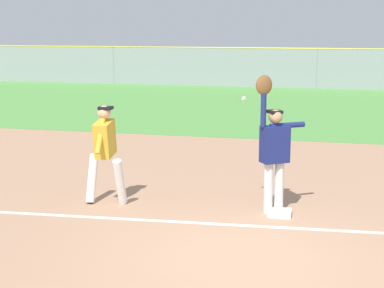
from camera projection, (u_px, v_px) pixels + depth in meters
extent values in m
plane|color=tan|center=(242.00, 258.00, 8.20)|extent=(72.43, 72.43, 0.00)
cube|color=#549342|center=(308.00, 107.00, 23.21)|extent=(41.93, 14.16, 0.01)
cube|color=white|center=(30.00, 214.00, 10.10)|extent=(11.98, 0.91, 0.01)
cube|color=white|center=(280.00, 213.00, 10.02)|extent=(0.39, 0.39, 0.08)
cylinder|color=silver|center=(279.00, 187.00, 10.15)|extent=(0.21, 0.21, 0.85)
cylinder|color=silver|center=(268.00, 188.00, 10.08)|extent=(0.21, 0.21, 0.85)
cube|color=navy|center=(275.00, 144.00, 9.98)|extent=(0.51, 0.46, 0.60)
sphere|color=tan|center=(275.00, 117.00, 9.89)|extent=(0.32, 0.32, 0.23)
cube|color=black|center=(275.00, 112.00, 9.90)|extent=(0.29, 0.29, 0.05)
cylinder|color=navy|center=(263.00, 108.00, 9.78)|extent=(0.13, 0.13, 0.62)
cylinder|color=navy|center=(287.00, 125.00, 9.99)|extent=(0.56, 0.42, 0.09)
ellipsoid|color=brown|center=(264.00, 85.00, 9.72)|extent=(0.31, 0.27, 0.32)
cylinder|color=white|center=(120.00, 182.00, 10.47)|extent=(0.17, 0.44, 0.85)
cylinder|color=white|center=(92.00, 178.00, 10.73)|extent=(0.17, 0.44, 0.85)
cube|color=gold|center=(105.00, 139.00, 10.46)|extent=(0.28, 0.54, 0.66)
sphere|color=#DBAD84|center=(104.00, 112.00, 10.37)|extent=(0.24, 0.24, 0.23)
cube|color=black|center=(106.00, 108.00, 10.35)|extent=(0.23, 0.21, 0.05)
cylinder|color=gold|center=(109.00, 132.00, 10.65)|extent=(0.11, 0.40, 0.58)
cylinder|color=gold|center=(100.00, 136.00, 10.23)|extent=(0.11, 0.40, 0.58)
sphere|color=white|center=(244.00, 99.00, 10.16)|extent=(0.07, 0.07, 0.07)
cube|color=#93999E|center=(317.00, 69.00, 29.79)|extent=(41.93, 0.06, 1.91)
cylinder|color=yellow|center=(318.00, 49.00, 29.60)|extent=(41.93, 0.06, 0.06)
cylinder|color=gray|center=(114.00, 66.00, 32.22)|extent=(0.08, 0.08, 1.91)
cylinder|color=gray|center=(317.00, 69.00, 29.79)|extent=(0.08, 0.08, 1.91)
cube|color=#B7B7BC|center=(120.00, 68.00, 36.15)|extent=(4.53, 2.22, 0.55)
cube|color=#2D333D|center=(119.00, 60.00, 36.06)|extent=(2.32, 1.90, 0.40)
cylinder|color=black|center=(147.00, 72.00, 36.88)|extent=(0.61, 0.26, 0.60)
cylinder|color=black|center=(140.00, 74.00, 35.04)|extent=(0.61, 0.26, 0.60)
cylinder|color=black|center=(101.00, 71.00, 37.35)|extent=(0.61, 0.26, 0.60)
cylinder|color=black|center=(91.00, 73.00, 35.51)|extent=(0.61, 0.26, 0.60)
cube|color=black|center=(196.00, 70.00, 34.56)|extent=(4.44, 1.99, 0.55)
cube|color=#2D333D|center=(196.00, 61.00, 34.47)|extent=(2.24, 1.79, 0.40)
cylinder|color=black|center=(225.00, 74.00, 35.15)|extent=(0.60, 0.23, 0.60)
cylinder|color=black|center=(218.00, 77.00, 33.35)|extent=(0.60, 0.23, 0.60)
cylinder|color=black|center=(177.00, 73.00, 35.88)|extent=(0.60, 0.23, 0.60)
cylinder|color=black|center=(167.00, 76.00, 34.08)|extent=(0.60, 0.23, 0.60)
cube|color=white|center=(291.00, 71.00, 33.41)|extent=(4.53, 2.22, 0.55)
cube|color=#2D333D|center=(291.00, 63.00, 33.32)|extent=(2.32, 1.91, 0.40)
cylinder|color=black|center=(317.00, 75.00, 34.15)|extent=(0.61, 0.26, 0.60)
cylinder|color=black|center=(319.00, 78.00, 32.31)|extent=(0.61, 0.26, 0.60)
cylinder|color=black|center=(265.00, 75.00, 34.62)|extent=(0.61, 0.26, 0.60)
cylinder|color=black|center=(263.00, 78.00, 32.78)|extent=(0.61, 0.26, 0.60)
cylinder|color=black|center=(366.00, 77.00, 32.98)|extent=(0.61, 0.25, 0.60)
cylinder|color=black|center=(369.00, 80.00, 31.14)|extent=(0.61, 0.25, 0.60)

